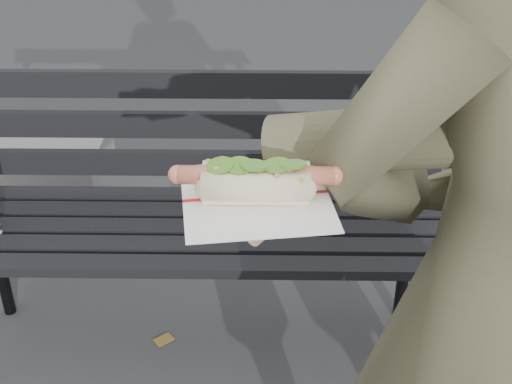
% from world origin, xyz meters
% --- Properties ---
extents(park_bench, '(1.50, 0.44, 0.88)m').
position_xyz_m(park_bench, '(-0.12, 1.03, 0.52)').
color(park_bench, black).
rests_on(park_bench, ground).
extents(person, '(0.72, 0.55, 1.80)m').
position_xyz_m(person, '(0.48, 0.11, 0.90)').
color(person, '#46462F').
rests_on(person, ground).
extents(held_hotdog, '(0.62, 0.30, 0.20)m').
position_xyz_m(held_hotdog, '(0.28, 0.09, 1.19)').
color(held_hotdog, '#46462F').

